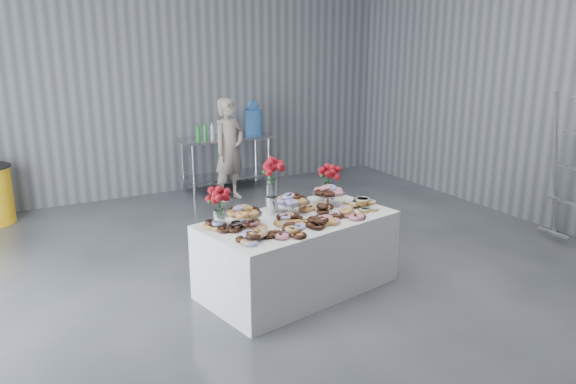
# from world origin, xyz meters

# --- Properties ---
(ground) EXTENTS (9.00, 9.00, 0.00)m
(ground) POSITION_xyz_m (0.00, 0.00, 0.00)
(ground) COLOR #323439
(ground) RESTS_ON ground
(room_walls) EXTENTS (8.04, 9.04, 4.02)m
(room_walls) POSITION_xyz_m (-0.27, 0.07, 2.64)
(room_walls) COLOR slate
(room_walls) RESTS_ON ground
(display_table) EXTENTS (2.06, 1.35, 0.75)m
(display_table) POSITION_xyz_m (0.15, 0.33, 0.38)
(display_table) COLOR white
(display_table) RESTS_ON ground
(prep_table) EXTENTS (1.50, 0.60, 0.90)m
(prep_table) POSITION_xyz_m (0.95, 4.10, 0.62)
(prep_table) COLOR silver
(prep_table) RESTS_ON ground
(donut_mounds) EXTENTS (1.93, 1.13, 0.09)m
(donut_mounds) POSITION_xyz_m (0.15, 0.28, 0.80)
(donut_mounds) COLOR #BA8B44
(donut_mounds) RESTS_ON display_table
(cake_stand_left) EXTENTS (0.36, 0.36, 0.17)m
(cake_stand_left) POSITION_xyz_m (-0.42, 0.37, 0.89)
(cake_stand_left) COLOR silver
(cake_stand_left) RESTS_ON display_table
(cake_stand_mid) EXTENTS (0.36, 0.36, 0.17)m
(cake_stand_mid) POSITION_xyz_m (0.17, 0.49, 0.89)
(cake_stand_mid) COLOR silver
(cake_stand_mid) RESTS_ON display_table
(cake_stand_right) EXTENTS (0.36, 0.36, 0.17)m
(cake_stand_right) POSITION_xyz_m (0.66, 0.59, 0.89)
(cake_stand_right) COLOR silver
(cake_stand_right) RESTS_ON display_table
(danish_pile) EXTENTS (0.48, 0.48, 0.11)m
(danish_pile) POSITION_xyz_m (0.92, 0.33, 0.81)
(danish_pile) COLOR silver
(danish_pile) RESTS_ON display_table
(bouquet_left) EXTENTS (0.26, 0.26, 0.42)m
(bouquet_left) POSITION_xyz_m (-0.63, 0.43, 1.05)
(bouquet_left) COLOR white
(bouquet_left) RESTS_ON display_table
(bouquet_right) EXTENTS (0.26, 0.26, 0.42)m
(bouquet_right) POSITION_xyz_m (0.78, 0.76, 1.05)
(bouquet_right) COLOR white
(bouquet_right) RESTS_ON display_table
(bouquet_center) EXTENTS (0.26, 0.26, 0.57)m
(bouquet_center) POSITION_xyz_m (0.04, 0.67, 1.13)
(bouquet_center) COLOR silver
(bouquet_center) RESTS_ON display_table
(water_jug) EXTENTS (0.28, 0.28, 0.55)m
(water_jug) POSITION_xyz_m (1.45, 4.10, 1.15)
(water_jug) COLOR #438CE4
(water_jug) RESTS_ON prep_table
(drink_bottles) EXTENTS (0.54, 0.08, 0.27)m
(drink_bottles) POSITION_xyz_m (0.63, 4.00, 1.04)
(drink_bottles) COLOR #268C33
(drink_bottles) RESTS_ON prep_table
(person) EXTENTS (0.67, 0.56, 1.57)m
(person) POSITION_xyz_m (0.80, 3.62, 0.78)
(person) COLOR #CC8C93
(person) RESTS_ON ground
(stepladder) EXTENTS (0.58, 0.47, 1.87)m
(stepladder) POSITION_xyz_m (3.75, -0.03, 0.93)
(stepladder) COLOR silver
(stepladder) RESTS_ON ground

